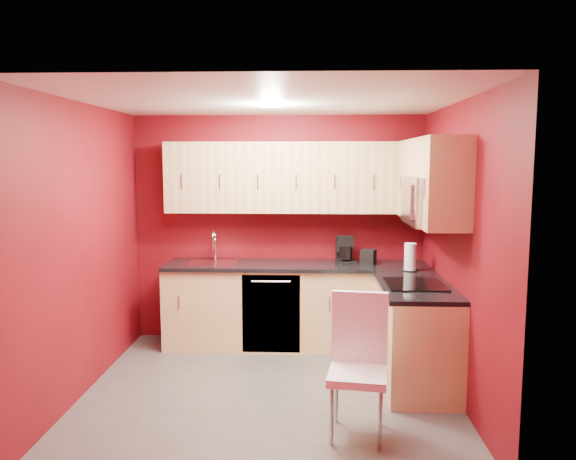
# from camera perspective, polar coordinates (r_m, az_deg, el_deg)

# --- Properties ---
(floor) EXTENTS (3.20, 3.20, 0.00)m
(floor) POSITION_cam_1_polar(r_m,az_deg,el_deg) (5.13, -1.87, -15.93)
(floor) COLOR #524F4C
(floor) RESTS_ON ground
(ceiling) EXTENTS (3.20, 3.20, 0.00)m
(ceiling) POSITION_cam_1_polar(r_m,az_deg,el_deg) (4.75, -2.00, 13.05)
(ceiling) COLOR white
(ceiling) RESTS_ON wall_back
(wall_back) EXTENTS (3.20, 0.00, 3.20)m
(wall_back) POSITION_cam_1_polar(r_m,az_deg,el_deg) (6.27, -0.92, 0.15)
(wall_back) COLOR maroon
(wall_back) RESTS_ON floor
(wall_front) EXTENTS (3.20, 0.00, 3.20)m
(wall_front) POSITION_cam_1_polar(r_m,az_deg,el_deg) (3.32, -3.85, -6.09)
(wall_front) COLOR maroon
(wall_front) RESTS_ON floor
(wall_left) EXTENTS (0.00, 3.00, 3.00)m
(wall_left) POSITION_cam_1_polar(r_m,az_deg,el_deg) (5.16, -19.97, -1.78)
(wall_left) COLOR maroon
(wall_left) RESTS_ON floor
(wall_right) EXTENTS (0.00, 3.00, 3.00)m
(wall_right) POSITION_cam_1_polar(r_m,az_deg,el_deg) (4.93, 16.95, -2.04)
(wall_right) COLOR maroon
(wall_right) RESTS_ON floor
(base_cabinets_back) EXTENTS (2.80, 0.60, 0.87)m
(base_cabinets_back) POSITION_cam_1_polar(r_m,az_deg,el_deg) (6.12, 0.82, -7.80)
(base_cabinets_back) COLOR #E4CA82
(base_cabinets_back) RESTS_ON floor
(base_cabinets_right) EXTENTS (0.60, 1.30, 0.87)m
(base_cabinets_right) POSITION_cam_1_polar(r_m,az_deg,el_deg) (5.29, 12.74, -10.37)
(base_cabinets_right) COLOR #E4CA82
(base_cabinets_right) RESTS_ON floor
(countertop_back) EXTENTS (2.80, 0.63, 0.04)m
(countertop_back) POSITION_cam_1_polar(r_m,az_deg,el_deg) (6.00, 0.82, -3.63)
(countertop_back) COLOR black
(countertop_back) RESTS_ON base_cabinets_back
(countertop_right) EXTENTS (0.63, 1.27, 0.04)m
(countertop_right) POSITION_cam_1_polar(r_m,az_deg,el_deg) (5.16, 12.75, -5.59)
(countertop_right) COLOR black
(countertop_right) RESTS_ON base_cabinets_right
(upper_cabinets_back) EXTENTS (2.80, 0.35, 0.75)m
(upper_cabinets_back) POSITION_cam_1_polar(r_m,az_deg,el_deg) (6.04, 0.87, 5.36)
(upper_cabinets_back) COLOR tan
(upper_cabinets_back) RESTS_ON wall_back
(upper_cabinets_right) EXTENTS (0.35, 1.55, 0.75)m
(upper_cabinets_right) POSITION_cam_1_polar(r_m,az_deg,el_deg) (5.27, 14.14, 5.58)
(upper_cabinets_right) COLOR tan
(upper_cabinets_right) RESTS_ON wall_right
(microwave) EXTENTS (0.42, 0.76, 0.42)m
(microwave) POSITION_cam_1_polar(r_m,az_deg,el_deg) (5.03, 14.28, 2.92)
(microwave) COLOR silver
(microwave) RESTS_ON upper_cabinets_right
(cooktop) EXTENTS (0.50, 0.55, 0.01)m
(cooktop) POSITION_cam_1_polar(r_m,az_deg,el_deg) (5.12, 12.77, -5.41)
(cooktop) COLOR black
(cooktop) RESTS_ON countertop_right
(sink) EXTENTS (0.52, 0.42, 0.35)m
(sink) POSITION_cam_1_polar(r_m,az_deg,el_deg) (6.10, -7.66, -3.01)
(sink) COLOR silver
(sink) RESTS_ON countertop_back
(dishwasher_front) EXTENTS (0.60, 0.02, 0.82)m
(dishwasher_front) POSITION_cam_1_polar(r_m,az_deg,el_deg) (5.85, -1.73, -8.50)
(dishwasher_front) COLOR black
(dishwasher_front) RESTS_ON base_cabinets_back
(downlight) EXTENTS (0.20, 0.20, 0.01)m
(downlight) POSITION_cam_1_polar(r_m,az_deg,el_deg) (5.05, -1.74, 12.53)
(downlight) COLOR white
(downlight) RESTS_ON ceiling
(coffee_maker) EXTENTS (0.23, 0.27, 0.29)m
(coffee_maker) POSITION_cam_1_polar(r_m,az_deg,el_deg) (6.04, 5.95, -2.03)
(coffee_maker) COLOR black
(coffee_maker) RESTS_ON countertop_back
(napkin_holder) EXTENTS (0.18, 0.18, 0.15)m
(napkin_holder) POSITION_cam_1_polar(r_m,az_deg,el_deg) (6.03, 8.16, -2.72)
(napkin_holder) COLOR black
(napkin_holder) RESTS_ON countertop_back
(paper_towel) EXTENTS (0.20, 0.20, 0.28)m
(paper_towel) POSITION_cam_1_polar(r_m,az_deg,el_deg) (5.73, 12.32, -2.70)
(paper_towel) COLOR silver
(paper_towel) RESTS_ON countertop_right
(dining_chair) EXTENTS (0.47, 0.49, 1.03)m
(dining_chair) POSITION_cam_1_polar(r_m,az_deg,el_deg) (4.22, 7.10, -13.65)
(dining_chair) COLOR white
(dining_chair) RESTS_ON floor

